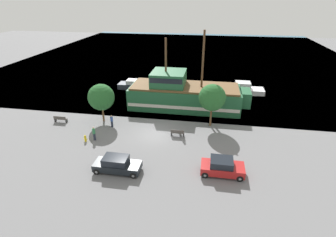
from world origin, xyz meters
TOP-DOWN VIEW (x-y plane):
  - ground_plane at (0.00, 0.00)m, footprint 160.00×160.00m
  - water_surface at (0.00, 44.00)m, footprint 80.00×80.00m
  - pirate_ship at (2.41, 8.72)m, footprint 16.68×5.76m
  - moored_boat_dockside at (-6.34, 15.39)m, footprint 6.63×2.15m
  - moored_boat_outer at (11.64, 16.21)m, footprint 5.95×2.55m
  - parked_car_curb_front at (-1.92, -7.38)m, footprint 4.30×1.79m
  - parked_car_curb_mid at (7.60, -6.19)m, footprint 3.89×1.95m
  - fire_hydrant at (-7.22, -2.82)m, footprint 0.42×0.25m
  - bench_promenade_east at (2.70, 0.02)m, footprint 1.53×0.45m
  - bench_promenade_west at (-12.49, 1.17)m, footprint 1.65×0.45m
  - pedestrian_walking_near at (-5.57, 1.08)m, footprint 0.32×0.32m
  - pedestrian_walking_far at (-6.36, -2.33)m, footprint 0.32×0.32m
  - tree_row_east at (-7.17, 2.38)m, footprint 3.28×3.28m
  - tree_row_mideast at (6.37, 3.29)m, footprint 3.22×3.22m

SIDE VIEW (x-z plane):
  - ground_plane at x=0.00m, z-range 0.00..0.00m
  - water_surface at x=0.00m, z-range 0.00..0.00m
  - fire_hydrant at x=-7.22m, z-range 0.03..0.79m
  - bench_promenade_east at x=2.70m, z-range 0.00..0.85m
  - bench_promenade_west at x=-12.49m, z-range 0.01..0.86m
  - moored_boat_dockside at x=-6.34m, z-range -0.18..1.33m
  - moored_boat_outer at x=11.64m, z-range -0.24..1.56m
  - parked_car_curb_front at x=-1.92m, z-range -0.02..1.49m
  - parked_car_curb_mid at x=7.60m, z-range -0.03..1.52m
  - pedestrian_walking_near at x=-5.57m, z-range 0.00..1.52m
  - pedestrian_walking_far at x=-6.36m, z-range 0.01..1.65m
  - pirate_ship at x=2.41m, z-range -3.43..7.30m
  - tree_row_east at x=-7.17m, z-range 0.82..5.74m
  - tree_row_mideast at x=6.37m, z-range 1.06..6.41m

